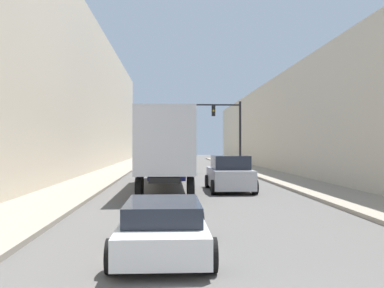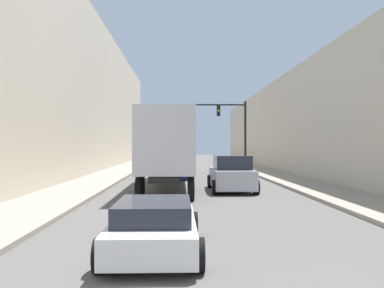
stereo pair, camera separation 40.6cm
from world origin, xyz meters
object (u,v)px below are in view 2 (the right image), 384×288
object	(u,v)px
suv_car	(231,174)
sedan_car	(154,226)
traffic_signal_gantry	(225,123)
semi_truck	(169,147)

from	to	relation	value
suv_car	sedan_car	bearing A→B (deg)	-104.44
sedan_car	suv_car	world-z (taller)	suv_car
suv_car	traffic_signal_gantry	bearing A→B (deg)	85.09
semi_truck	traffic_signal_gantry	world-z (taller)	traffic_signal_gantry
semi_truck	sedan_car	bearing A→B (deg)	-89.75
semi_truck	traffic_signal_gantry	xyz separation A→B (m)	(4.50, 12.68, 2.01)
semi_truck	traffic_signal_gantry	size ratio (longest dim) A/B	1.98
sedan_car	suv_car	xyz separation A→B (m)	(3.19, 12.37, 0.29)
semi_truck	suv_car	xyz separation A→B (m)	(3.25, -1.85, -1.39)
sedan_car	traffic_signal_gantry	distance (m)	27.52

